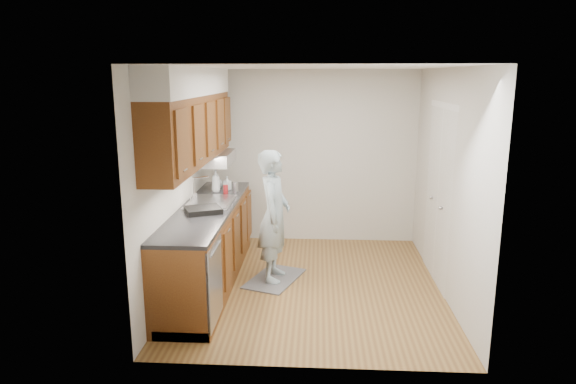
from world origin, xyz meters
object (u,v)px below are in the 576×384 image
(soap_bottle_a, at_px, (216,181))
(soap_bottle_b, at_px, (227,183))
(soap_bottle_c, at_px, (217,182))
(soda_can, at_px, (226,189))
(person, at_px, (274,207))
(steel_can, at_px, (236,187))
(dish_rack, at_px, (203,210))

(soap_bottle_a, height_order, soap_bottle_b, soap_bottle_a)
(soap_bottle_c, bearing_deg, soda_can, -61.11)
(soap_bottle_a, relative_size, soap_bottle_b, 1.60)
(person, distance_m, steel_can, 0.85)
(soap_bottle_c, bearing_deg, soap_bottle_b, -25.37)
(soap_bottle_a, bearing_deg, person, -37.72)
(soap_bottle_b, bearing_deg, person, -47.40)
(person, bearing_deg, soap_bottle_c, 50.44)
(soap_bottle_a, distance_m, steel_can, 0.27)
(soap_bottle_a, relative_size, soda_can, 2.59)
(person, xyz_separation_m, dish_rack, (-0.75, -0.42, 0.07))
(soda_can, height_order, steel_can, steel_can)
(steel_can, bearing_deg, person, -49.06)
(soap_bottle_c, height_order, soda_can, soap_bottle_c)
(soap_bottle_a, height_order, dish_rack, soap_bottle_a)
(person, xyz_separation_m, soap_bottle_c, (-0.83, 0.81, 0.13))
(soap_bottle_b, height_order, steel_can, soap_bottle_b)
(soap_bottle_a, bearing_deg, soda_can, -37.06)
(soap_bottle_b, bearing_deg, dish_rack, -93.25)
(soda_can, height_order, dish_rack, soda_can)
(soap_bottle_a, height_order, steel_can, soap_bottle_a)
(soap_bottle_c, relative_size, steel_can, 1.55)
(steel_can, distance_m, dish_rack, 1.08)
(person, distance_m, soap_bottle_a, 1.04)
(person, xyz_separation_m, soda_can, (-0.66, 0.52, 0.09))
(soap_bottle_a, xyz_separation_m, soap_bottle_b, (0.13, 0.12, -0.05))
(soap_bottle_b, height_order, soap_bottle_c, soap_bottle_c)
(soap_bottle_c, xyz_separation_m, steel_can, (0.27, -0.17, -0.03))
(soap_bottle_b, xyz_separation_m, dish_rack, (-0.07, -1.16, -0.06))
(soda_can, distance_m, dish_rack, 0.94)
(soap_bottle_b, xyz_separation_m, soda_can, (0.02, -0.23, -0.03))
(person, xyz_separation_m, soap_bottle_b, (-0.68, 0.74, 0.13))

